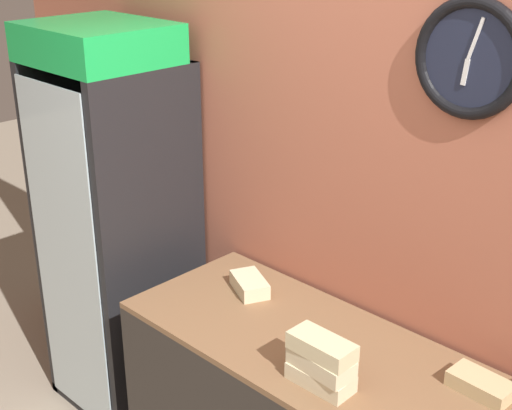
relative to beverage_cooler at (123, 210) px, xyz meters
The scene contains 7 objects.
wall_back 1.49m from the beverage_cooler, 12.32° to the left, with size 5.20×0.10×2.70m.
beverage_cooler is the anchor object (origin of this frame).
sandwich_stack_bottom 1.53m from the beverage_cooler, ahead, with size 0.24×0.12×0.06m.
sandwich_stack_middle 1.53m from the beverage_cooler, ahead, with size 0.25×0.13×0.06m.
sandwich_stack_top 1.53m from the beverage_cooler, ahead, with size 0.24×0.12×0.06m.
sandwich_flat_left 0.87m from the beverage_cooler, ahead, with size 0.24×0.20×0.07m.
sandwich_flat_right 1.93m from the beverage_cooler, ahead, with size 0.22×0.13×0.06m.
Camera 1 is at (1.36, -0.93, 2.49)m, focal length 50.00 mm.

